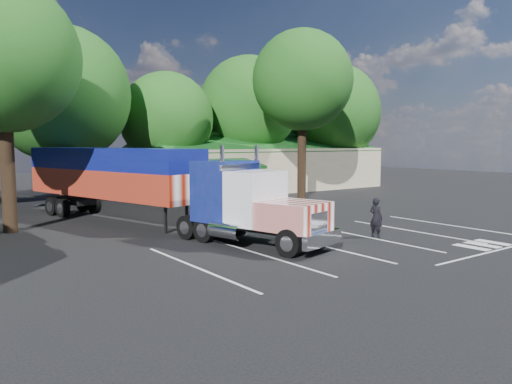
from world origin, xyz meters
TOP-DOWN VIEW (x-y plane):
  - ground at (0.00, 0.00)m, footprint 120.00×120.00m
  - event_hall at (13.74, 17.81)m, footprint 24.20×14.12m
  - tree_row_c at (-5.00, 16.20)m, footprint 10.00×10.00m
  - tree_row_d at (4.00, 17.50)m, footprint 8.00×8.00m
  - tree_row_e at (13.00, 18.00)m, footprint 9.60×9.60m
  - tree_row_f at (23.00, 16.80)m, footprint 10.40×10.40m
  - tree_near_left at (-10.50, 6.00)m, footprint 7.60×7.60m
  - tree_near_right at (11.50, 8.50)m, footprint 8.00×8.00m
  - semi_truck at (-4.24, 3.90)m, footprint 7.92×21.26m
  - woman at (3.48, -6.00)m, footprint 0.53×0.75m
  - bicycle at (5.50, 1.00)m, footprint 0.83×1.85m
  - silver_sedan at (5.34, 13.79)m, footprint 4.30×2.53m

SIDE VIEW (x-z plane):
  - ground at x=0.00m, z-range 0.00..0.00m
  - bicycle at x=5.50m, z-range 0.00..0.94m
  - silver_sedan at x=5.34m, z-range 0.00..1.34m
  - woman at x=3.48m, z-range 0.00..1.94m
  - event_hall at x=13.74m, z-range -0.56..4.99m
  - semi_truck at x=-4.24m, z-range 0.29..4.76m
  - tree_row_d at x=4.00m, z-range 1.28..11.88m
  - tree_row_f at x=23.00m, z-range 1.29..14.29m
  - tree_row_c at x=-5.00m, z-range 1.51..14.56m
  - tree_row_e at x=13.00m, z-range 1.64..14.54m
  - tree_near_left at x=-10.50m, z-range 2.49..15.14m
  - tree_near_right at x=11.50m, z-range 2.71..16.21m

